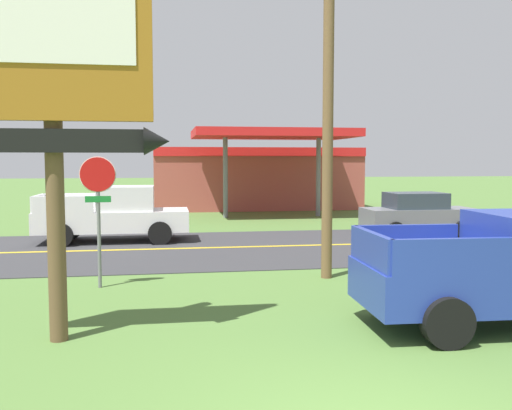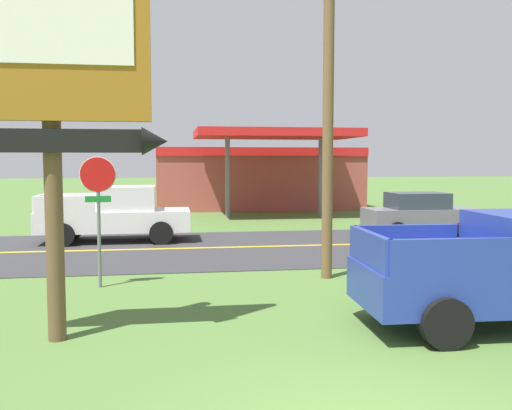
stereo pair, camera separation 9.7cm
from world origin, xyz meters
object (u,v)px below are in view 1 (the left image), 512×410
motel_sign (54,73)px  utility_pole (328,96)px  pickup_white_on_road (115,215)px  car_grey_mid_lane (418,214)px  stop_sign (98,198)px  gas_station (255,176)px

motel_sign → utility_pole: (5.50, 4.12, 0.22)m
pickup_white_on_road → car_grey_mid_lane: pickup_white_on_road is taller
stop_sign → car_grey_mid_lane: (11.01, 7.31, -1.20)m
car_grey_mid_lane → pickup_white_on_road: bearing=-180.0°
stop_sign → motel_sign: bearing=-92.3°
gas_station → car_grey_mid_lane: gas_station is taller
car_grey_mid_lane → motel_sign: bearing=-134.9°
stop_sign → car_grey_mid_lane: 13.27m
stop_sign → car_grey_mid_lane: stop_sign is taller
gas_station → car_grey_mid_lane: (4.16, -13.54, -1.11)m
pickup_white_on_road → stop_sign: bearing=-87.9°
motel_sign → car_grey_mid_lane: motel_sign is taller
stop_sign → gas_station: (6.85, 20.85, -0.08)m
stop_sign → pickup_white_on_road: bearing=92.1°
pickup_white_on_road → utility_pole: bearing=-51.5°
utility_pole → gas_station: (1.51, 20.61, -2.45)m
utility_pole → motel_sign: bearing=-143.1°
motel_sign → utility_pole: utility_pole is taller
utility_pole → car_grey_mid_lane: size_ratio=1.94×
stop_sign → utility_pole: 5.85m
gas_station → car_grey_mid_lane: 14.21m
utility_pole → stop_sign: bearing=-177.4°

